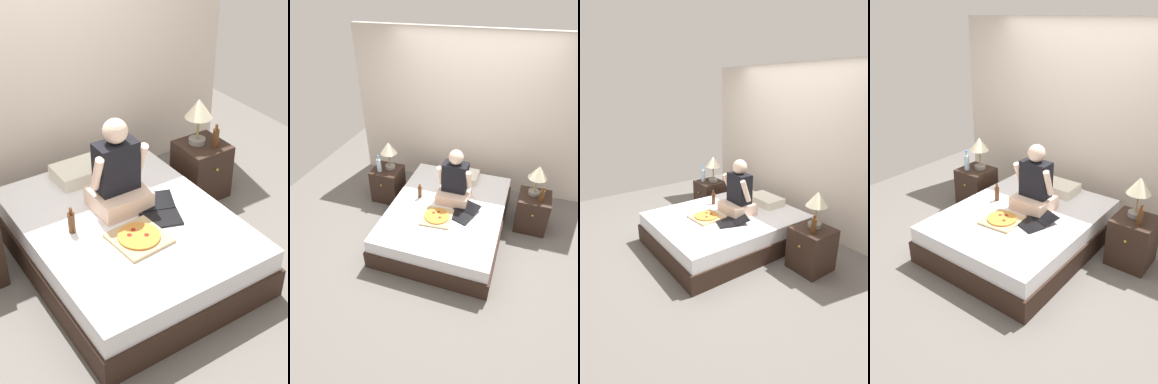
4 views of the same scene
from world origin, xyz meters
The scene contains 14 objects.
ground_plane centered at (0.00, 0.00, 0.00)m, with size 5.95×5.95×0.00m, color #66605B.
wall_back centered at (0.00, 1.38, 1.25)m, with size 3.95×0.12×2.50m, color beige.
bed centered at (0.00, 0.00, 0.22)m, with size 1.58×2.04×0.44m.
nightstand_left centered at (-1.15, 0.47, 0.28)m, with size 0.44×0.47×0.55m.
lamp_on_left_nightstand centered at (-1.11, 0.52, 0.88)m, with size 0.26×0.26×0.45m.
water_bottle centered at (-1.23, 0.38, 0.66)m, with size 0.07×0.07×0.28m.
nightstand_right centered at (1.15, 0.47, 0.28)m, with size 0.44×0.47×0.55m.
lamp_on_right_nightstand centered at (1.12, 0.52, 0.88)m, with size 0.26×0.26×0.45m.
beer_bottle centered at (1.22, 0.37, 0.65)m, with size 0.06×0.06×0.23m.
pillow centered at (0.01, 0.74, 0.50)m, with size 0.52×0.34×0.12m, color silver.
person_seated centered at (0.04, 0.19, 0.73)m, with size 0.47×0.40×0.78m.
laptop centered at (0.25, -0.11, 0.46)m, with size 0.44×0.50×0.07m.
pizza_box centered at (-0.06, -0.29, 0.46)m, with size 0.43×0.43×0.05m.
beer_bottle_on_bed centered at (-0.44, 0.08, 0.53)m, with size 0.06×0.06×0.22m.
Camera 4 is at (2.23, -3.06, 2.52)m, focal length 35.00 mm.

